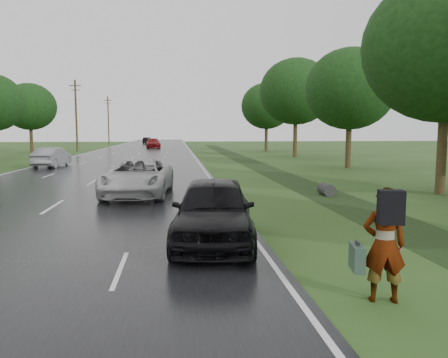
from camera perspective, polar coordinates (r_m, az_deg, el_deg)
name	(u,v)px	position (r m, az deg, el deg)	size (l,w,h in m)	color
road	(137,155)	(54.33, -11.30, 3.15)	(14.00, 180.00, 0.04)	black
edge_stripe_east	(192,154)	(54.17, -4.15, 3.27)	(0.12, 180.00, 0.01)	silver
edge_stripe_west	(80,155)	(55.32, -18.29, 3.03)	(0.12, 180.00, 0.01)	silver
center_line	(137,154)	(54.33, -11.30, 3.17)	(0.12, 180.00, 0.01)	silver
drainage_ditch	(281,175)	(28.73, 7.42, 0.51)	(2.20, 120.00, 0.56)	black
utility_pole_far	(76,114)	(65.58, -18.75, 7.99)	(1.60, 0.26, 10.00)	#322414
utility_pole_distant	(108,120)	(95.10, -14.87, 7.50)	(1.60, 0.26, 10.00)	#322414
tree_east_b	(447,47)	(22.99, 27.16, 15.05)	(7.60, 7.60, 10.11)	#322414
tree_east_c	(350,89)	(35.85, 16.15, 11.22)	(7.00, 7.00, 9.29)	#322414
tree_east_d	(296,92)	(49.03, 9.38, 11.20)	(8.00, 8.00, 10.76)	#322414
tree_east_f	(267,106)	(62.47, 5.58, 9.47)	(7.20, 7.20, 9.62)	#322414
tree_west_f	(30,107)	(65.11, -24.03, 8.62)	(7.00, 7.00, 9.29)	#322414
pedestrian	(383,243)	(7.97, 20.05, -7.89)	(0.94, 0.92, 1.99)	#A5998C
white_pickup	(138,177)	(19.90, -11.16, 0.25)	(2.73, 5.91, 1.64)	silver
dark_sedan	(214,210)	(11.28, -1.34, -4.09)	(2.01, 4.99, 1.70)	black
silver_sedan	(52,157)	(37.44, -21.56, 2.67)	(1.65, 4.74, 1.56)	gray
far_car_red	(153,143)	(73.40, -9.25, 4.63)	(2.25, 5.53, 1.61)	maroon
far_car_dark	(147,141)	(98.86, -9.98, 4.97)	(1.48, 4.23, 1.39)	black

